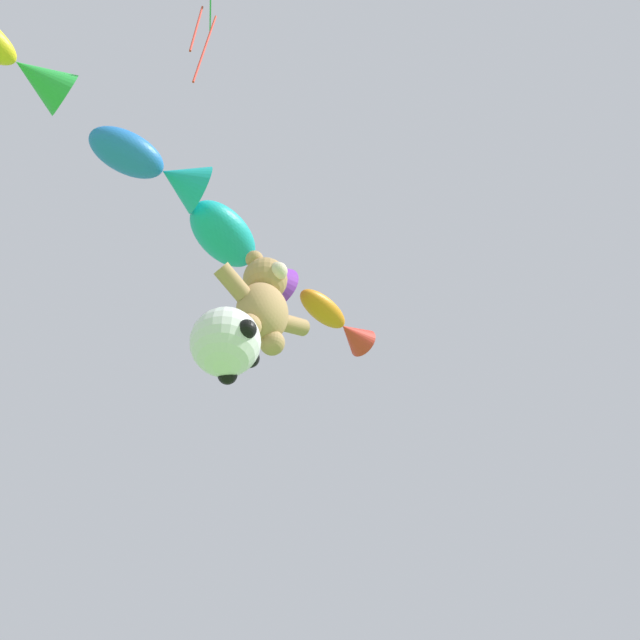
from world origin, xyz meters
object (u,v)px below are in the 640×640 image
Objects in this scene: fish_kite_cobalt at (155,167)px; fish_kite_goldfin at (5,54)px; soccer_ball_kite at (226,343)px; fish_kite_teal at (243,256)px; diamond_kite at (208,15)px; fish_kite_tangerine at (338,322)px; teddy_bear_kite at (264,301)px.

fish_kite_cobalt is 0.84× the size of fish_kite_goldfin.
fish_kite_goldfin is at bearing 165.52° from soccer_ball_kite.
fish_kite_teal is (0.63, 0.77, 2.85)m from soccer_ball_kite.
diamond_kite is at bearing -144.63° from fish_kite_teal.
teddy_bear_kite is at bearing -162.48° from fish_kite_tangerine.
teddy_bear_kite is 4.75m from fish_kite_goldfin.
fish_kite_cobalt is (-4.15, -0.39, -0.26)m from fish_kite_tangerine.
soccer_ball_kite is 4.40m from fish_kite_tangerine.
fish_kite_tangerine reaches higher than teddy_bear_kite.
fish_kite_cobalt is (-1.25, 0.50, 2.92)m from soccer_ball_kite.
soccer_ball_kite is 0.51× the size of fish_kite_cobalt.
diamond_kite is (-2.38, -1.69, 2.05)m from fish_kite_teal.
fish_kite_goldfin is 0.76× the size of diamond_kite.
fish_kite_cobalt is (-1.89, 0.33, 1.56)m from teddy_bear_kite.
fish_kite_tangerine is at bearing 17.01° from soccer_ball_kite.
fish_kite_tangerine is at bearing 17.52° from teddy_bear_kite.
fish_kite_goldfin is at bearing 179.83° from fish_kite_tangerine.
teddy_bear_kite is at bearing 24.70° from diamond_kite.
fish_kite_goldfin is at bearing 169.98° from teddy_bear_kite.
fish_kite_tangerine reaches higher than fish_kite_teal.
fish_kite_tangerine is 0.61× the size of diamond_kite.
fish_kite_teal is 1.90m from fish_kite_cobalt.
teddy_bear_kite is 2.47m from fish_kite_cobalt.
fish_kite_cobalt is 2.39m from fish_kite_goldfin.
fish_kite_tangerine is at bearing 3.10° from fish_kite_teal.
fish_kite_goldfin is at bearing 133.90° from diamond_kite.
fish_kite_teal is at bearing 8.08° from fish_kite_cobalt.
teddy_bear_kite is at bearing 15.20° from soccer_ball_kite.
fish_kite_tangerine is 0.79× the size of fish_kite_teal.
fish_kite_goldfin is (-3.52, 0.91, 3.55)m from soccer_ball_kite.
fish_kite_cobalt reaches higher than soccer_ball_kite.
teddy_bear_kite reaches higher than soccer_ball_kite.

